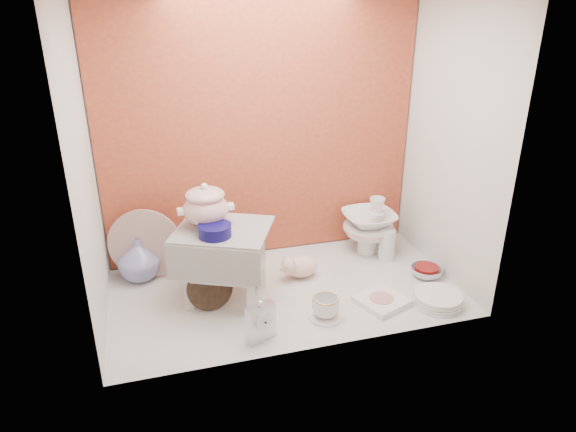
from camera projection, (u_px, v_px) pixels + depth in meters
name	position (u px, v px, depth m)	size (l,w,h in m)	color
ground	(285.00, 291.00, 2.76)	(1.80, 1.80, 0.00)	silver
niche_shell	(275.00, 108.00, 2.55)	(1.86, 1.03, 1.53)	#AF582B
step_stool	(225.00, 264.00, 2.62)	(0.45, 0.38, 0.39)	silver
soup_tureen	(206.00, 205.00, 2.53)	(0.26, 0.26, 0.22)	white
cobalt_bowl	(215.00, 230.00, 2.45)	(0.16, 0.16, 0.06)	#0D0948
floral_platter	(145.00, 244.00, 2.82)	(0.40, 0.05, 0.40)	silver
blue_white_vase	(139.00, 259.00, 2.83)	(0.23, 0.23, 0.24)	silver
lacquer_tray	(210.00, 288.00, 2.57)	(0.23, 0.07, 0.23)	black
mantel_clock	(261.00, 321.00, 2.33)	(0.14, 0.05, 0.20)	silver
plush_pig	(301.00, 266.00, 2.87)	(0.22, 0.15, 0.13)	beige
teacup_saucer	(325.00, 317.00, 2.53)	(0.17, 0.17, 0.01)	white
gold_rim_teacup	(326.00, 307.00, 2.51)	(0.13, 0.13, 0.10)	white
lattice_dish	(381.00, 301.00, 2.64)	(0.22, 0.22, 0.03)	white
dinner_plate_stack	(438.00, 299.00, 2.63)	(0.25, 0.25, 0.06)	white
crystal_bowl	(426.00, 272.00, 2.89)	(0.17, 0.17, 0.05)	silver
clear_glass_vase	(387.00, 245.00, 3.05)	(0.09, 0.09, 0.19)	silver
porcelain_tower	(369.00, 225.00, 3.10)	(0.31, 0.31, 0.35)	white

